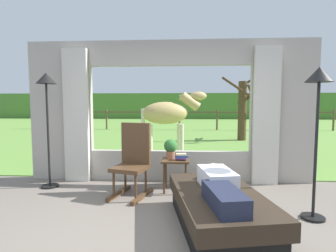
# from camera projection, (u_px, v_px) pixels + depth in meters

# --- Properties ---
(ground_plane) EXTENTS (12.00, 12.00, 0.00)m
(ground_plane) POSITION_uv_depth(u_px,v_px,m) (157.00, 243.00, 2.70)
(ground_plane) COLOR #70665B
(back_wall_with_window) EXTENTS (5.20, 0.12, 2.55)m
(back_wall_with_window) POSITION_uv_depth(u_px,v_px,m) (170.00, 113.00, 4.84)
(back_wall_with_window) COLOR #ADA599
(back_wall_with_window) RESTS_ON ground_plane
(curtain_panel_left) EXTENTS (0.44, 0.10, 2.40)m
(curtain_panel_left) POSITION_uv_depth(u_px,v_px,m) (76.00, 116.00, 4.82)
(curtain_panel_left) COLOR beige
(curtain_panel_left) RESTS_ON ground_plane
(curtain_panel_right) EXTENTS (0.44, 0.10, 2.40)m
(curtain_panel_right) POSITION_uv_depth(u_px,v_px,m) (266.00, 116.00, 4.60)
(curtain_panel_right) COLOR beige
(curtain_panel_right) RESTS_ON ground_plane
(outdoor_pasture_lawn) EXTENTS (36.00, 21.68, 0.02)m
(outdoor_pasture_lawn) POSITION_uv_depth(u_px,v_px,m) (180.00, 127.00, 15.79)
(outdoor_pasture_lawn) COLOR olive
(outdoor_pasture_lawn) RESTS_ON ground_plane
(distant_hill_ridge) EXTENTS (36.00, 2.00, 2.40)m
(distant_hill_ridge) POSITION_uv_depth(u_px,v_px,m) (182.00, 106.00, 25.47)
(distant_hill_ridge) COLOR #4B7B32
(distant_hill_ridge) RESTS_ON ground_plane
(recliner_sofa) EXTENTS (1.20, 1.84, 0.42)m
(recliner_sofa) POSITION_uv_depth(u_px,v_px,m) (218.00, 209.00, 3.03)
(recliner_sofa) COLOR black
(recliner_sofa) RESTS_ON ground_plane
(reclining_person) EXTENTS (0.44, 1.43, 0.22)m
(reclining_person) POSITION_uv_depth(u_px,v_px,m) (219.00, 184.00, 2.96)
(reclining_person) COLOR silver
(reclining_person) RESTS_ON recliner_sofa
(rocking_chair) EXTENTS (0.63, 0.78, 1.12)m
(rocking_chair) POSITION_uv_depth(u_px,v_px,m) (133.00, 160.00, 4.12)
(rocking_chair) COLOR #4C331E
(rocking_chair) RESTS_ON ground_plane
(side_table) EXTENTS (0.44, 0.44, 0.52)m
(side_table) POSITION_uv_depth(u_px,v_px,m) (175.00, 165.00, 4.31)
(side_table) COLOR #4C331E
(side_table) RESTS_ON ground_plane
(potted_plant) EXTENTS (0.22, 0.22, 0.32)m
(potted_plant) POSITION_uv_depth(u_px,v_px,m) (171.00, 147.00, 4.35)
(potted_plant) COLOR #9E6042
(potted_plant) RESTS_ON side_table
(book_stack) EXTENTS (0.20, 0.14, 0.11)m
(book_stack) POSITION_uv_depth(u_px,v_px,m) (181.00, 157.00, 4.24)
(book_stack) COLOR black
(book_stack) RESTS_ON side_table
(floor_lamp_left) EXTENTS (0.32, 0.32, 1.93)m
(floor_lamp_left) POSITION_uv_depth(u_px,v_px,m) (47.00, 95.00, 4.41)
(floor_lamp_left) COLOR black
(floor_lamp_left) RESTS_ON ground_plane
(floor_lamp_right) EXTENTS (0.32, 0.32, 1.86)m
(floor_lamp_right) POSITION_uv_depth(u_px,v_px,m) (318.00, 97.00, 3.16)
(floor_lamp_right) COLOR black
(floor_lamp_right) RESTS_ON ground_plane
(horse) EXTENTS (1.82, 0.85, 1.73)m
(horse) POSITION_uv_depth(u_px,v_px,m) (168.00, 114.00, 7.15)
(horse) COLOR tan
(horse) RESTS_ON outdoor_pasture_lawn
(pasture_tree) EXTENTS (1.66, 1.65, 2.57)m
(pasture_tree) POSITION_uv_depth(u_px,v_px,m) (243.00, 107.00, 10.14)
(pasture_tree) COLOR #4C3823
(pasture_tree) RESTS_ON outdoor_pasture_lawn
(pasture_fence_line) EXTENTS (16.10, 0.10, 1.10)m
(pasture_fence_line) POSITION_uv_depth(u_px,v_px,m) (180.00, 116.00, 14.26)
(pasture_fence_line) COLOR brown
(pasture_fence_line) RESTS_ON outdoor_pasture_lawn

